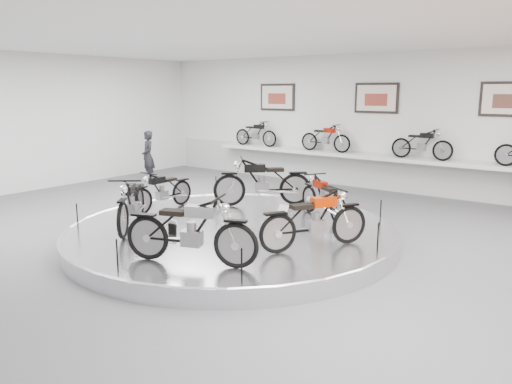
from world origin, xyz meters
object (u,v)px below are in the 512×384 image
Objects in this scene: shelf at (370,157)px; bike_f at (315,219)px; bike_e at (190,230)px; bike_d at (131,202)px; bike_a at (323,197)px; display_platform at (231,234)px; bike_b at (262,182)px; visitor at (148,156)px; bike_c at (162,190)px.

bike_f reaches higher than shelf.
bike_d is at bearing 140.53° from bike_e.
bike_a is at bearing 65.43° from bike_e.
display_platform is 3.72× the size of bike_f.
display_platform is 2.04m from bike_b.
bike_f is (2.01, -0.24, 0.66)m from display_platform.
bike_e is (0.89, -2.04, 0.69)m from display_platform.
bike_b is (-0.58, 1.83, 0.71)m from display_platform.
visitor is at bearing 121.95° from bike_e.
bike_c is 5.44m from visitor.
shelf is at bearing 90.00° from display_platform.
bike_c is at bearing 114.34° from bike_f.
bike_d is at bearing -100.66° from shelf.
visitor is at bearing -128.32° from bike_c.
bike_d is 1.06× the size of visitor.
visitor is (-4.29, 3.34, 0.08)m from bike_c.
bike_d is at bearing 24.75° from bike_c.
bike_a is 1.72m from bike_b.
display_platform is at bearing 93.24° from bike_d.
bike_f reaches higher than bike_a.
shelf is 4.92m from bike_a.
bike_b is (-1.71, 0.21, 0.12)m from bike_a.
bike_a is 0.89× the size of bike_f.
display_platform is 3.50× the size of bike_e.
bike_b is at bearing 126.56° from bike_d.
bike_f reaches higher than bike_c.
bike_f is (4.11, -0.39, 0.06)m from bike_c.
visitor is (-8.39, 3.73, 0.02)m from bike_f.
visitor is (-7.51, 1.87, 0.08)m from bike_a.
visitor is at bearing 17.08° from bike_a.
bike_a is 7.74m from visitor.
bike_b reaches higher than bike_d.
display_platform is 3.88× the size of visitor.
bike_e reaches higher than bike_a.
bike_d is 3.60m from bike_f.
bike_e is at bearing 53.42° from bike_c.
bike_e reaches higher than shelf.
bike_a is at bearing 55.05° from bike_f.
bike_b is 3.20m from bike_d.
bike_a reaches higher than display_platform.
bike_b reaches higher than bike_a.
shelf is at bearing 51.37° from visitor.
display_platform is 2.13m from bike_f.
bike_c is (-1.52, -1.68, -0.12)m from bike_b.
visitor is at bearing -171.59° from bike_d.
shelf is at bearing 131.56° from bike_d.
display_platform is at bearing 112.86° from bike_f.
bike_e is (2.99, -2.19, 0.09)m from bike_c.
bike_c is 0.88× the size of bike_f.
bike_a is 1.01× the size of bike_c.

